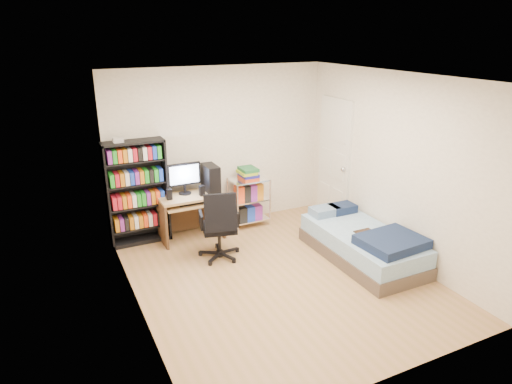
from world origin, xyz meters
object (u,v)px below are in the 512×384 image
computer_desk (195,197)px  office_chair (220,237)px  bed (363,244)px  media_shelf (137,192)px

computer_desk → office_chair: 0.90m
bed → office_chair: bearing=153.4°
media_shelf → office_chair: 1.41m
media_shelf → bed: 3.28m
office_chair → bed: bearing=-13.2°
media_shelf → computer_desk: (0.81, -0.17, -0.16)m
media_shelf → computer_desk: size_ratio=1.38×
office_chair → bed: 1.97m
bed → computer_desk: bearing=136.5°
office_chair → bed: (1.76, -0.88, -0.09)m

